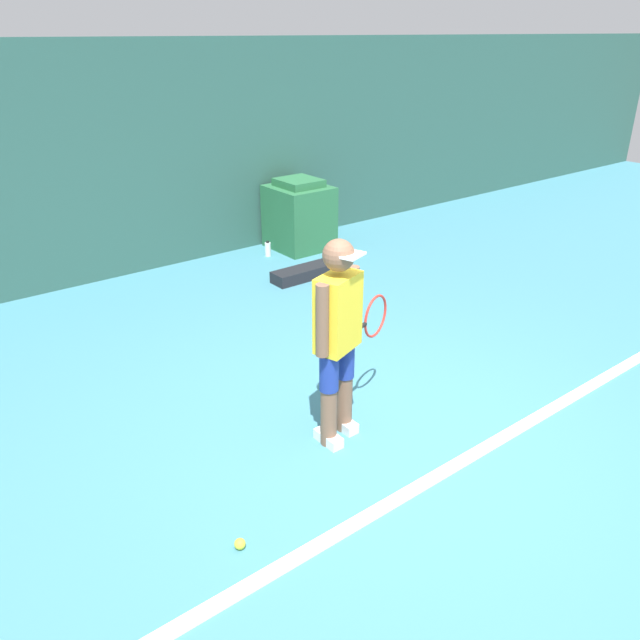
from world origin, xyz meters
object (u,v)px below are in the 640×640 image
object	(u,v)px
covered_chair	(299,216)
tennis_player	(339,334)
equipment_bag	(306,272)
tennis_ball	(240,544)
water_bottle	(268,249)

from	to	relation	value
covered_chair	tennis_player	bearing A→B (deg)	-122.62
covered_chair	equipment_bag	world-z (taller)	covered_chair
tennis_player	covered_chair	size ratio (longest dim) A/B	1.61
tennis_player	covered_chair	distance (m)	4.52
tennis_ball	tennis_player	bearing A→B (deg)	24.20
tennis_player	covered_chair	world-z (taller)	tennis_player
water_bottle	tennis_ball	bearing A→B (deg)	-125.42
tennis_ball	water_bottle	distance (m)	5.25
equipment_bag	water_bottle	distance (m)	0.98
equipment_bag	tennis_player	bearing A→B (deg)	-122.66
tennis_player	water_bottle	world-z (taller)	tennis_player
tennis_player	covered_chair	bearing A→B (deg)	38.31
covered_chair	water_bottle	xyz separation A→B (m)	(-0.56, -0.04, -0.36)
water_bottle	equipment_bag	bearing A→B (deg)	-95.06
tennis_player	tennis_ball	bearing A→B (deg)	-174.86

